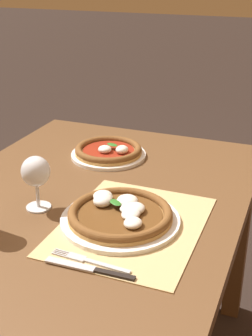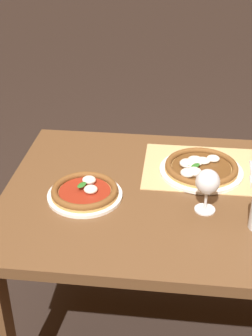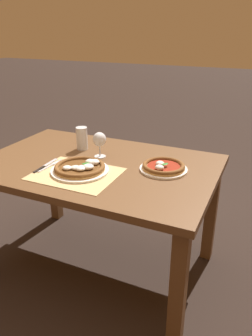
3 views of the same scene
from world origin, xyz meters
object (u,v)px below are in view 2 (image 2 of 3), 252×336
Objects in this scene: wine_glass at (207,184)px; fork at (252,174)px; pizza_near at (200,168)px; pizza_far at (85,192)px.

fork is at bearing -126.77° from wine_glass.
wine_glass is at bearing 53.23° from fork.
pizza_near is 0.26m from wine_glass.
pizza_far is 0.64m from fork.
pizza_far is (0.40, 0.21, -0.00)m from pizza_near.
wine_glass reaches higher than pizza_far.
pizza_near is 0.45m from pizza_far.
pizza_far is at bearing 27.33° from pizza_near.
wine_glass is (-0.01, 0.24, 0.08)m from pizza_near.
wine_glass is 0.32m from fork.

